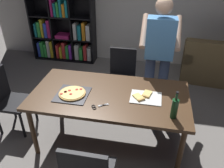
# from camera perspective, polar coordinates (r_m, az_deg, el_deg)

# --- Properties ---
(ground_plane) EXTENTS (12.00, 12.00, 0.00)m
(ground_plane) POSITION_cam_1_polar(r_m,az_deg,el_deg) (3.24, -0.53, -13.53)
(ground_plane) COLOR gray
(dining_table) EXTENTS (1.89, 0.97, 0.75)m
(dining_table) POSITION_cam_1_polar(r_m,az_deg,el_deg) (2.80, -0.59, -3.60)
(dining_table) COLOR #4C331E
(dining_table) RESTS_ON ground_plane
(chair_far_side) EXTENTS (0.42, 0.42, 0.90)m
(chair_far_side) POSITION_cam_1_polar(r_m,az_deg,el_deg) (3.70, 2.46, 2.72)
(chair_far_side) COLOR black
(chair_far_side) RESTS_ON ground_plane
(chair_left_end) EXTENTS (0.42, 0.42, 0.90)m
(chair_left_end) POSITION_cam_1_polar(r_m,az_deg,el_deg) (3.44, -24.67, -2.96)
(chair_left_end) COLOR black
(chair_left_end) RESTS_ON ground_plane
(bookshelf) EXTENTS (1.40, 0.35, 1.95)m
(bookshelf) POSITION_cam_1_polar(r_m,az_deg,el_deg) (5.22, -11.99, 15.18)
(bookshelf) COLOR black
(bookshelf) RESTS_ON ground_plane
(person_serving_pizza) EXTENTS (0.55, 0.54, 1.75)m
(person_serving_pizza) POSITION_cam_1_polar(r_m,az_deg,el_deg) (3.26, 11.55, 7.44)
(person_serving_pizza) COLOR #38476B
(person_serving_pizza) RESTS_ON ground_plane
(pepperoni_pizza_on_tray) EXTENTS (0.38, 0.38, 0.04)m
(pepperoni_pizza_on_tray) POSITION_cam_1_polar(r_m,az_deg,el_deg) (2.78, -9.84, -2.37)
(pepperoni_pizza_on_tray) COLOR #2D2D33
(pepperoni_pizza_on_tray) RESTS_ON dining_table
(pizza_slices_on_towel) EXTENTS (0.36, 0.28, 0.03)m
(pizza_slices_on_towel) POSITION_cam_1_polar(r_m,az_deg,el_deg) (2.72, 8.17, -3.19)
(pizza_slices_on_towel) COLOR white
(pizza_slices_on_towel) RESTS_ON dining_table
(wine_bottle) EXTENTS (0.07, 0.07, 0.32)m
(wine_bottle) POSITION_cam_1_polar(r_m,az_deg,el_deg) (2.43, 15.29, -5.78)
(wine_bottle) COLOR #194723
(wine_bottle) RESTS_ON dining_table
(kitchen_scissors) EXTENTS (0.19, 0.15, 0.01)m
(kitchen_scissors) POSITION_cam_1_polar(r_m,az_deg,el_deg) (2.56, -3.68, -5.57)
(kitchen_scissors) COLOR silver
(kitchen_scissors) RESTS_ON dining_table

